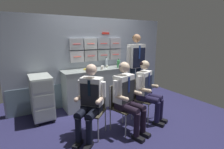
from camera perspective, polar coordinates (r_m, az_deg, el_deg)
name	(u,v)px	position (r m, az deg, el deg)	size (l,w,h in m)	color
ground	(125,122)	(3.56, 4.46, -15.92)	(4.80, 4.80, 0.04)	#25234A
galley_bulkhead	(96,62)	(4.37, -5.63, 4.40)	(4.20, 0.14, 2.15)	#929BAC
galley_counter	(98,87)	(4.22, -4.64, -4.17)	(1.75, 0.53, 0.92)	#9CA5A1
service_trolley	(42,96)	(3.74, -22.83, -6.86)	(0.40, 0.65, 0.92)	black
folding_chair_left	(94,105)	(3.01, -6.15, -10.26)	(0.57, 0.57, 0.84)	#A8AAAF
crew_member_left	(90,99)	(2.81, -7.49, -8.18)	(0.65, 0.64, 1.25)	black
folding_chair_right	(120,102)	(3.11, 2.87, -9.38)	(0.50, 0.50, 0.84)	#A8AAAF
crew_member_right	(127,95)	(2.96, 5.26, -6.85)	(0.52, 0.68, 1.27)	black
folding_chair_by_counter	(140,94)	(3.56, 9.51, -6.70)	(0.53, 0.53, 0.84)	#A8AAAF
crew_member_by_counter	(148,88)	(3.44, 12.02, -4.67)	(0.55, 0.66, 1.23)	black
crew_member_standing	(136,63)	(4.11, 8.12, 3.75)	(0.55, 0.27, 1.75)	black
sparkling_bottle_green	(118,63)	(4.24, 2.20, 3.79)	(0.08, 0.08, 0.22)	#45A55C
water_bottle_clear	(106,62)	(4.39, -1.92, 4.22)	(0.06, 0.06, 0.24)	silver
espresso_cup_small	(107,66)	(4.23, -1.69, 2.78)	(0.06, 0.06, 0.06)	silver
coffee_cup_white	(102,68)	(4.00, -3.32, 2.25)	(0.06, 0.06, 0.07)	white
paper_cup_tan	(102,67)	(4.12, -3.28, 2.60)	(0.07, 0.07, 0.07)	white
snack_banana	(86,69)	(3.99, -8.88, 1.87)	(0.17, 0.10, 0.04)	yellow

